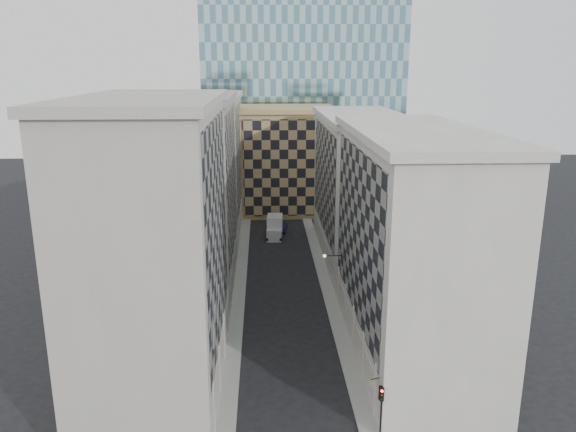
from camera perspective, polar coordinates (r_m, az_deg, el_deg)
name	(u,v)px	position (r m, az deg, el deg)	size (l,w,h in m)	color
sidewalk_west	(239,289)	(67.72, -4.95, -7.41)	(1.50, 100.00, 0.15)	gray
sidewalk_east	(327,288)	(68.08, 3.98, -7.26)	(1.50, 100.00, 0.15)	gray
bldg_left_a	(157,246)	(46.55, -13.13, -2.97)	(10.80, 22.80, 23.70)	#A7A196
bldg_left_b	(191,192)	(67.67, -9.84, 2.41)	(10.80, 22.80, 22.70)	gray
bldg_left_c	(208,164)	(89.22, -8.12, 5.21)	(10.80, 22.80, 21.70)	#A7A196
bldg_right_a	(410,244)	(51.72, 12.29, -2.84)	(10.80, 26.80, 20.70)	#BBB6AB
bldg_right_b	(359,187)	(77.36, 7.28, 2.98)	(10.80, 28.80, 19.70)	#BBB6AB
tan_block	(286,159)	(101.84, -0.16, 5.79)	(16.80, 14.80, 18.80)	tan
church_tower	(273,59)	(114.53, -1.51, 15.62)	(7.20, 7.20, 51.50)	#322C27
flagpoles_left	(216,315)	(42.65, -7.33, -9.92)	(0.10, 6.33, 2.33)	gray
bracket_lamp	(326,256)	(60.23, 3.91, -4.06)	(1.98, 0.36, 0.36)	black
traffic_light	(382,401)	(42.20, 9.49, -18.06)	(0.49, 0.47, 3.99)	black
box_truck	(275,228)	(87.29, -1.36, -1.23)	(2.71, 5.90, 3.16)	silver
dark_car	(282,227)	(90.21, -0.62, -1.16)	(1.40, 4.02, 1.32)	#0E1434
shop_sign	(372,383)	(42.54, 8.58, -16.40)	(0.71, 0.62, 0.70)	black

